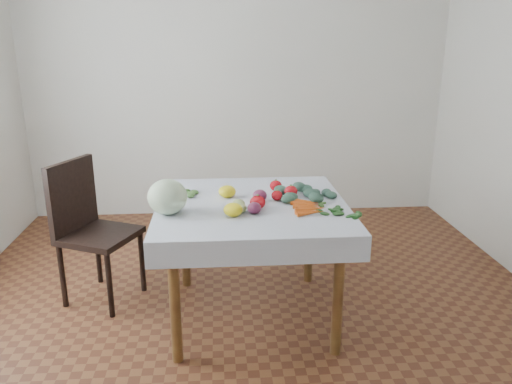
# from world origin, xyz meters

# --- Properties ---
(ground) EXTENTS (4.00, 4.00, 0.00)m
(ground) POSITION_xyz_m (0.00, 0.00, 0.00)
(ground) COLOR brown
(back_wall) EXTENTS (4.00, 0.04, 2.70)m
(back_wall) POSITION_xyz_m (0.00, 2.00, 1.35)
(back_wall) COLOR silver
(back_wall) RESTS_ON ground
(table) EXTENTS (1.00, 1.00, 0.75)m
(table) POSITION_xyz_m (0.00, 0.00, 0.65)
(table) COLOR brown
(table) RESTS_ON ground
(tablecloth) EXTENTS (1.12, 1.12, 0.01)m
(tablecloth) POSITION_xyz_m (0.00, 0.00, 0.75)
(tablecloth) COLOR white
(tablecloth) RESTS_ON table
(chair) EXTENTS (0.57, 0.57, 0.95)m
(chair) POSITION_xyz_m (-1.06, 0.33, 0.54)
(chair) COLOR black
(chair) RESTS_ON ground
(cabbage) EXTENTS (0.29, 0.29, 0.20)m
(cabbage) POSITION_xyz_m (-0.48, -0.15, 0.86)
(cabbage) COLOR beige
(cabbage) RESTS_ON tablecloth
(tomato_a) EXTENTS (0.08, 0.08, 0.07)m
(tomato_a) POSITION_xyz_m (0.17, 0.24, 0.79)
(tomato_a) COLOR #B90C14
(tomato_a) RESTS_ON tablecloth
(tomato_b) EXTENTS (0.08, 0.08, 0.07)m
(tomato_b) POSITION_xyz_m (0.25, 0.10, 0.79)
(tomato_b) COLOR #B90C14
(tomato_b) RESTS_ON tablecloth
(tomato_c) EXTENTS (0.09, 0.09, 0.06)m
(tomato_c) POSITION_xyz_m (0.16, 0.04, 0.79)
(tomato_c) COLOR #B90C14
(tomato_c) RESTS_ON tablecloth
(tomato_d) EXTENTS (0.11, 0.11, 0.08)m
(tomato_d) POSITION_xyz_m (0.03, -0.11, 0.80)
(tomato_d) COLOR #B90C14
(tomato_d) RESTS_ON tablecloth
(heirloom_back) EXTENTS (0.13, 0.13, 0.08)m
(heirloom_back) POSITION_xyz_m (-0.14, 0.13, 0.79)
(heirloom_back) COLOR yellow
(heirloom_back) RESTS_ON tablecloth
(heirloom_front) EXTENTS (0.13, 0.13, 0.08)m
(heirloom_front) POSITION_xyz_m (-0.12, -0.22, 0.79)
(heirloom_front) COLOR yellow
(heirloom_front) RESTS_ON tablecloth
(onion_a) EXTENTS (0.10, 0.10, 0.07)m
(onion_a) POSITION_xyz_m (0.05, 0.03, 0.79)
(onion_a) COLOR #57183D
(onion_a) RESTS_ON tablecloth
(onion_b) EXTENTS (0.09, 0.09, 0.07)m
(onion_b) POSITION_xyz_m (0.00, -0.19, 0.79)
(onion_b) COLOR #57183D
(onion_b) RESTS_ON tablecloth
(tomatillo_cluster) EXTENTS (0.13, 0.12, 0.05)m
(tomatillo_cluster) POSITION_xyz_m (-0.08, -0.13, 0.78)
(tomatillo_cluster) COLOR #AFC370
(tomatillo_cluster) RESTS_ON tablecloth
(carrot_bunch) EXTENTS (0.17, 0.30, 0.03)m
(carrot_bunch) POSITION_xyz_m (0.32, -0.13, 0.77)
(carrot_bunch) COLOR orange
(carrot_bunch) RESTS_ON tablecloth
(kale_bunch) EXTENTS (0.34, 0.33, 0.05)m
(kale_bunch) POSITION_xyz_m (0.37, 0.12, 0.78)
(kale_bunch) COLOR #385B49
(kale_bunch) RESTS_ON tablecloth
(basil_bunch) EXTENTS (0.27, 0.22, 0.01)m
(basil_bunch) POSITION_xyz_m (0.48, -0.21, 0.76)
(basil_bunch) COLOR #174A19
(basil_bunch) RESTS_ON tablecloth
(dill_bunch) EXTENTS (0.21, 0.17, 0.02)m
(dill_bunch) POSITION_xyz_m (-0.44, 0.17, 0.77)
(dill_bunch) COLOR #4B7636
(dill_bunch) RESTS_ON tablecloth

